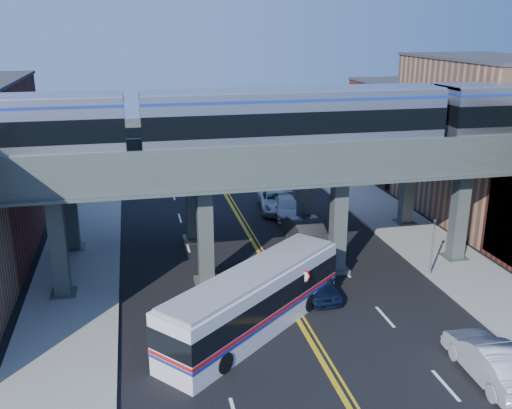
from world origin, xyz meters
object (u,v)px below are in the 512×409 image
traffic_signal (433,241)px  car_lane_a (316,281)px  car_lane_d (287,207)px  stop_sign (303,285)px  car_parked_curb (490,360)px  transit_bus (254,301)px  transit_train (294,119)px  car_lane_b (308,234)px  car_lane_c (276,201)px

traffic_signal → car_lane_a: bearing=-174.7°
traffic_signal → car_lane_d: traffic_signal is taller
stop_sign → car_parked_curb: 9.34m
traffic_signal → transit_bus: size_ratio=0.39×
transit_train → traffic_signal: size_ratio=12.61×
transit_bus → car_lane_b: bearing=18.7°
traffic_signal → car_lane_c: 15.61m
traffic_signal → car_lane_d: (-5.42, 12.73, -1.58)m
car_lane_a → traffic_signal: bearing=4.2°
transit_train → stop_sign: transit_train is taller
stop_sign → car_lane_d: size_ratio=0.53×
car_lane_c → car_lane_d: (0.46, -1.65, -0.06)m
transit_bus → car_lane_c: (5.72, 18.12, -0.76)m
traffic_signal → car_lane_d: bearing=113.1°
transit_train → traffic_signal: transit_train is taller
transit_train → transit_bus: transit_train is taller
stop_sign → car_lane_c: bearing=80.2°
transit_train → car_lane_a: 9.11m
stop_sign → traffic_signal: size_ratio=0.64×
car_lane_d → transit_bus: bearing=-104.4°
traffic_signal → car_parked_curb: traffic_signal is taller
car_lane_a → car_lane_b: car_lane_b is taller
traffic_signal → car_lane_a: traffic_signal is taller
car_lane_d → car_lane_a: bearing=-92.2°
traffic_signal → car_lane_b: bearing=132.5°
car_lane_b → car_lane_d: car_lane_b is taller
transit_bus → car_lane_a: bearing=-4.8°
transit_train → car_lane_a: bearing=-75.7°
transit_train → car_lane_c: bearing=79.9°
transit_bus → car_parked_curb: bearing=-75.0°
transit_train → car_lane_c: (2.20, 12.38, -8.66)m
stop_sign → car_lane_c: 17.66m
car_lane_c → car_lane_b: bearing=-82.0°
transit_bus → car_lane_c: 19.02m
transit_train → car_lane_d: 14.08m
transit_bus → car_lane_b: transit_bus is taller
transit_train → stop_sign: (-0.81, -5.00, -7.69)m
traffic_signal → transit_bus: bearing=-162.1°
transit_bus → car_lane_b: 11.61m
car_lane_b → car_lane_a: bearing=-107.5°
transit_bus → car_parked_curb: 10.88m
car_lane_a → car_lane_b: 7.14m
stop_sign → car_parked_curb: bearing=-47.4°
car_lane_d → car_parked_curb: car_parked_curb is taller
transit_bus → car_lane_d: (6.18, 16.47, -0.82)m
stop_sign → car_lane_d: stop_sign is taller
stop_sign → traffic_signal: bearing=18.6°
transit_train → stop_sign: size_ratio=19.66×
stop_sign → car_lane_d: bearing=77.5°
car_lane_b → car_lane_d: (0.30, 6.48, -0.19)m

